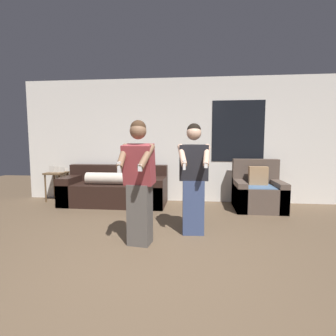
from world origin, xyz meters
name	(u,v)px	position (x,y,z in m)	size (l,w,h in m)	color
ground_plane	(151,275)	(0.00, 0.00, 0.00)	(14.00, 14.00, 0.00)	brown
wall_back	(177,140)	(0.02, 3.34, 1.35)	(6.92, 0.07, 2.70)	silver
couch	(115,190)	(-1.26, 2.86, 0.31)	(2.17, 0.88, 0.82)	black
armchair	(258,192)	(1.67, 2.78, 0.33)	(0.91, 0.86, 0.97)	brown
side_table	(57,177)	(-2.67, 3.06, 0.54)	(0.41, 0.44, 0.79)	brown
person_left	(139,182)	(-0.28, 0.77, 0.82)	(0.43, 0.52, 1.60)	#56514C
person_right	(193,179)	(0.41, 1.25, 0.80)	(0.47, 0.48, 1.59)	#384770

